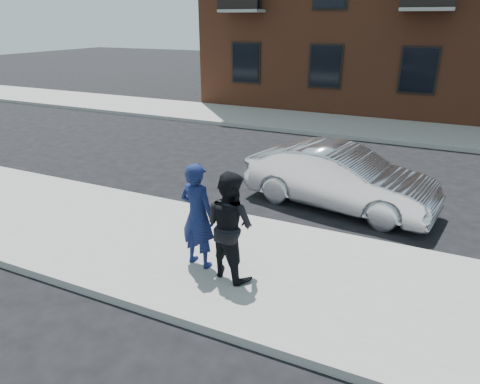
% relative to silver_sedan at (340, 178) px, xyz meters
% --- Properties ---
extents(ground, '(100.00, 100.00, 0.00)m').
position_rel_silver_sedan_xyz_m(ground, '(0.74, -3.20, -0.71)').
color(ground, black).
rests_on(ground, ground).
extents(near_sidewalk, '(50.00, 3.50, 0.15)m').
position_rel_silver_sedan_xyz_m(near_sidewalk, '(0.74, -3.45, -0.64)').
color(near_sidewalk, gray).
rests_on(near_sidewalk, ground).
extents(near_curb, '(50.00, 0.10, 0.15)m').
position_rel_silver_sedan_xyz_m(near_curb, '(0.74, -1.65, -0.64)').
color(near_curb, '#999691').
rests_on(near_curb, ground).
extents(far_sidewalk, '(50.00, 3.50, 0.15)m').
position_rel_silver_sedan_xyz_m(far_sidewalk, '(0.74, 8.05, -0.64)').
color(far_sidewalk, gray).
rests_on(far_sidewalk, ground).
extents(far_curb, '(50.00, 0.10, 0.15)m').
position_rel_silver_sedan_xyz_m(far_curb, '(0.74, 6.25, -0.64)').
color(far_curb, '#999691').
rests_on(far_curb, ground).
extents(silver_sedan, '(4.52, 2.20, 1.43)m').
position_rel_silver_sedan_xyz_m(silver_sedan, '(0.00, 0.00, 0.00)').
color(silver_sedan, silver).
rests_on(silver_sedan, ground).
extents(man_hoodie, '(0.73, 0.56, 1.84)m').
position_rel_silver_sedan_xyz_m(man_hoodie, '(-1.55, -3.80, 0.36)').
color(man_hoodie, navy).
rests_on(man_hoodie, near_sidewalk).
extents(man_peacoat, '(1.05, 0.93, 1.81)m').
position_rel_silver_sedan_xyz_m(man_peacoat, '(-0.92, -3.87, 0.34)').
color(man_peacoat, black).
rests_on(man_peacoat, near_sidewalk).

